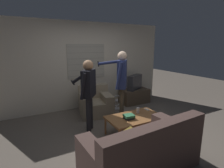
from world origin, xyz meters
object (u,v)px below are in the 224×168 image
(person_right_standing, at_px, (121,78))
(couch_blue, at_px, (143,152))
(armchair_beige, at_px, (95,103))
(spare_remote, at_px, (147,110))
(floor_fan, at_px, (117,102))
(person_left_standing, at_px, (88,87))
(tv, at_px, (135,82))
(soda_can, at_px, (138,110))
(book_stack, at_px, (129,117))
(coffee_table, at_px, (135,118))

(person_right_standing, bearing_deg, couch_blue, -163.54)
(person_right_standing, bearing_deg, armchair_beige, 60.10)
(spare_remote, height_order, floor_fan, spare_remote)
(armchair_beige, height_order, person_left_standing, person_left_standing)
(tv, xyz_separation_m, person_right_standing, (-1.16, -1.09, 0.41))
(couch_blue, xyz_separation_m, soda_can, (0.72, 1.11, 0.15))
(tv, bearing_deg, armchair_beige, -18.15)
(person_right_standing, bearing_deg, floor_fan, 13.90)
(couch_blue, height_order, book_stack, couch_blue)
(couch_blue, xyz_separation_m, armchair_beige, (0.26, 2.47, -0.01))
(couch_blue, xyz_separation_m, person_left_standing, (-0.23, 1.63, 0.68))
(tv, relative_size, spare_remote, 5.22)
(tv, distance_m, soda_can, 1.96)
(floor_fan, bearing_deg, armchair_beige, -175.75)
(spare_remote, bearing_deg, couch_blue, -137.33)
(person_left_standing, relative_size, soda_can, 12.50)
(tv, xyz_separation_m, floor_fan, (-0.80, -0.22, -0.49))
(spare_remote, bearing_deg, person_right_standing, 123.07)
(couch_blue, distance_m, book_stack, 1.02)
(tv, distance_m, person_right_standing, 1.65)
(couch_blue, relative_size, book_stack, 8.20)
(couch_blue, bearing_deg, spare_remote, 45.16)
(couch_blue, xyz_separation_m, tv, (1.78, 2.74, 0.38))
(soda_can, distance_m, floor_fan, 1.46)
(armchair_beige, height_order, spare_remote, armchair_beige)
(armchair_beige, distance_m, spare_remote, 1.52)
(coffee_table, relative_size, book_stack, 5.30)
(soda_can, bearing_deg, armchair_beige, 108.66)
(couch_blue, relative_size, floor_fan, 4.32)
(armchair_beige, distance_m, person_right_standing, 1.20)
(book_stack, bearing_deg, tv, 52.06)
(floor_fan, bearing_deg, person_left_standing, -143.72)
(tv, bearing_deg, person_right_standing, 14.63)
(book_stack, distance_m, soda_can, 0.39)
(tv, bearing_deg, book_stack, 23.59)
(couch_blue, height_order, soda_can, couch_blue)
(armchair_beige, distance_m, person_left_standing, 1.19)
(person_right_standing, bearing_deg, person_left_standing, 128.23)
(soda_can, height_order, spare_remote, soda_can)
(person_right_standing, relative_size, spare_remote, 13.05)
(person_left_standing, distance_m, spare_remote, 1.46)
(soda_can, bearing_deg, couch_blue, -123.03)
(tv, xyz_separation_m, person_left_standing, (-2.01, -1.11, 0.30))
(person_left_standing, distance_m, person_right_standing, 0.85)
(coffee_table, bearing_deg, spare_remote, 20.82)
(spare_remote, bearing_deg, book_stack, -167.28)
(couch_blue, bearing_deg, soda_can, 53.45)
(book_stack, distance_m, floor_fan, 1.71)
(armchair_beige, xyz_separation_m, soda_can, (0.46, -1.36, 0.16))
(person_left_standing, xyz_separation_m, book_stack, (0.60, -0.70, -0.55))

